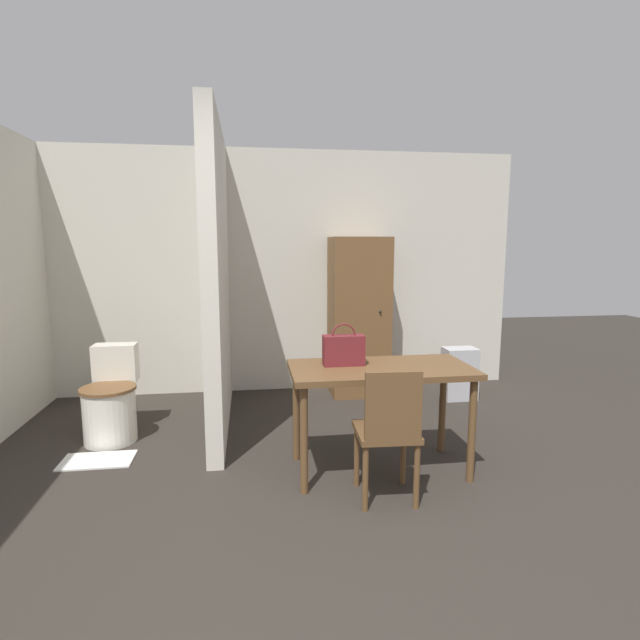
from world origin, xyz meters
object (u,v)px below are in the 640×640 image
(toilet, at_px, (111,403))
(handbag, at_px, (344,350))
(wooden_chair, at_px, (389,430))
(space_heater, at_px, (459,374))
(dining_table, at_px, (381,379))
(wooden_cabinet, at_px, (359,317))

(toilet, relative_size, handbag, 2.54)
(wooden_chair, xyz_separation_m, toilet, (-1.91, 1.28, -0.16))
(toilet, relative_size, space_heater, 1.40)
(space_heater, bearing_deg, toilet, -169.42)
(handbag, bearing_deg, toilet, 155.90)
(dining_table, xyz_separation_m, wooden_cabinet, (0.25, 1.79, 0.16))
(handbag, height_order, space_heater, handbag)
(toilet, height_order, handbag, handbag)
(toilet, bearing_deg, space_heater, 10.58)
(toilet, distance_m, handbag, 1.97)
(wooden_chair, bearing_deg, wooden_cabinet, 84.93)
(space_heater, bearing_deg, dining_table, -129.95)
(handbag, distance_m, space_heater, 2.08)
(wooden_chair, height_order, wooden_cabinet, wooden_cabinet)
(toilet, xyz_separation_m, handbag, (1.73, -0.77, 0.54))
(wooden_cabinet, bearing_deg, toilet, -157.05)
(wooden_chair, relative_size, handbag, 2.92)
(dining_table, xyz_separation_m, wooden_chair, (-0.06, -0.43, -0.19))
(dining_table, height_order, handbag, handbag)
(handbag, bearing_deg, wooden_cabinet, 74.07)
(wooden_cabinet, bearing_deg, wooden_chair, -98.00)
(toilet, height_order, space_heater, toilet)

